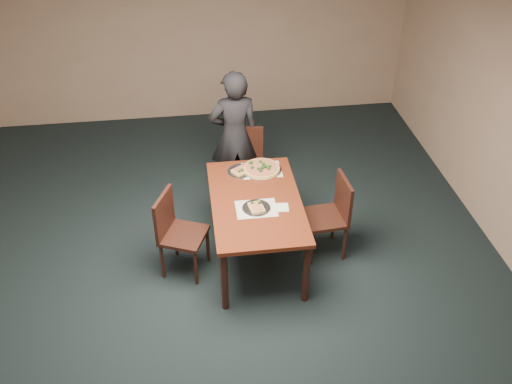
{
  "coord_description": "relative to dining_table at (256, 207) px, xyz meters",
  "views": [
    {
      "loc": [
        -0.23,
        -3.84,
        4.15
      ],
      "look_at": [
        0.38,
        0.7,
        0.85
      ],
      "focal_mm": 40.0,
      "sensor_mm": 36.0,
      "label": 1
    }
  ],
  "objects": [
    {
      "name": "room_shell",
      "position": [
        -0.38,
        -0.7,
        1.08
      ],
      "size": [
        8.0,
        8.0,
        8.0
      ],
      "color": "tan",
      "rests_on": "ground"
    },
    {
      "name": "ground",
      "position": [
        -0.38,
        -0.7,
        -0.66
      ],
      "size": [
        8.0,
        8.0,
        0.0
      ],
      "primitive_type": "plane",
      "color": "black",
      "rests_on": "ground"
    },
    {
      "name": "slice_plate_near",
      "position": [
        -0.02,
        -0.14,
        0.11
      ],
      "size": [
        0.28,
        0.28,
        0.06
      ],
      "color": "silver",
      "rests_on": "dining_table"
    },
    {
      "name": "dining_table",
      "position": [
        0.0,
        0.0,
        0.0
      ],
      "size": [
        0.9,
        1.5,
        0.75
      ],
      "color": "#511E10",
      "rests_on": "ground"
    },
    {
      "name": "chair_far",
      "position": [
        0.02,
        1.11,
        -0.14
      ],
      "size": [
        0.49,
        0.49,
        0.91
      ],
      "rotation": [
        0.0,
        0.0,
        -0.19
      ],
      "color": "black",
      "rests_on": "ground"
    },
    {
      "name": "slice_plate_far",
      "position": [
        -0.1,
        0.53,
        0.1
      ],
      "size": [
        0.28,
        0.28,
        0.06
      ],
      "color": "silver",
      "rests_on": "dining_table"
    },
    {
      "name": "chair_right",
      "position": [
        0.8,
        0.0,
        -0.14
      ],
      "size": [
        0.45,
        0.45,
        0.91
      ],
      "rotation": [
        0.0,
        0.0,
        -1.49
      ],
      "color": "black",
      "rests_on": "ground"
    },
    {
      "name": "diner",
      "position": [
        -0.09,
        1.2,
        0.15
      ],
      "size": [
        0.61,
        0.42,
        1.62
      ],
      "primitive_type": "imported",
      "rotation": [
        0.0,
        0.0,
        3.2
      ],
      "color": "black",
      "rests_on": "ground"
    },
    {
      "name": "napkin",
      "position": [
        0.23,
        -0.16,
        0.09
      ],
      "size": [
        0.15,
        0.15,
        0.01
      ],
      "primitive_type": "cube",
      "rotation": [
        0.0,
        0.0,
        -0.09
      ],
      "color": "white",
      "rests_on": "dining_table"
    },
    {
      "name": "chair_left",
      "position": [
        -0.82,
        -0.07,
        -0.14
      ],
      "size": [
        0.55,
        0.55,
        0.91
      ],
      "rotation": [
        0.0,
        0.0,
        1.17
      ],
      "color": "black",
      "rests_on": "ground"
    },
    {
      "name": "placemat_near",
      "position": [
        -0.02,
        -0.14,
        0.09
      ],
      "size": [
        0.4,
        0.3,
        0.0
      ],
      "primitive_type": "cube",
      "color": "white",
      "rests_on": "dining_table"
    },
    {
      "name": "pizza_pan",
      "position": [
        0.13,
        0.53,
        0.12
      ],
      "size": [
        0.43,
        0.43,
        0.07
      ],
      "color": "silver",
      "rests_on": "dining_table"
    },
    {
      "name": "placemat_main",
      "position": [
        0.13,
        0.53,
        0.09
      ],
      "size": [
        0.42,
        0.32,
        0.0
      ],
      "primitive_type": "cube",
      "color": "white",
      "rests_on": "dining_table"
    }
  ]
}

